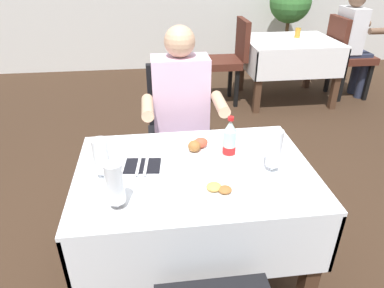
# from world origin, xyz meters

# --- Properties ---
(ground_plane) EXTENTS (11.00, 11.00, 0.00)m
(ground_plane) POSITION_xyz_m (0.00, 0.00, 0.00)
(ground_plane) COLOR #382619
(main_dining_table) EXTENTS (1.13, 0.78, 0.73)m
(main_dining_table) POSITION_xyz_m (0.05, -0.03, 0.56)
(main_dining_table) COLOR white
(main_dining_table) RESTS_ON ground
(chair_far_diner_seat) EXTENTS (0.44, 0.50, 0.97)m
(chair_far_diner_seat) POSITION_xyz_m (0.05, 0.76, 0.55)
(chair_far_diner_seat) COLOR black
(chair_far_diner_seat) RESTS_ON ground
(seated_diner_far) EXTENTS (0.50, 0.46, 1.26)m
(seated_diner_far) POSITION_xyz_m (0.05, 0.65, 0.71)
(seated_diner_far) COLOR #282D42
(seated_diner_far) RESTS_ON ground
(plate_near_camera) EXTENTS (0.23, 0.23, 0.04)m
(plate_near_camera) POSITION_xyz_m (0.12, -0.23, 0.74)
(plate_near_camera) COLOR white
(plate_near_camera) RESTS_ON main_dining_table
(plate_far_diner) EXTENTS (0.25, 0.25, 0.07)m
(plate_far_diner) POSITION_xyz_m (0.09, 0.14, 0.75)
(plate_far_diner) COLOR white
(plate_far_diner) RESTS_ON main_dining_table
(beer_glass_left) EXTENTS (0.07, 0.07, 0.20)m
(beer_glass_left) POSITION_xyz_m (-0.38, -0.04, 0.83)
(beer_glass_left) COLOR white
(beer_glass_left) RESTS_ON main_dining_table
(beer_glass_middle) EXTENTS (0.07, 0.07, 0.21)m
(beer_glass_middle) POSITION_xyz_m (0.41, -0.09, 0.85)
(beer_glass_middle) COLOR white
(beer_glass_middle) RESTS_ON main_dining_table
(beer_glass_right) EXTENTS (0.07, 0.07, 0.21)m
(beer_glass_right) POSITION_xyz_m (-0.30, -0.27, 0.84)
(beer_glass_right) COLOR white
(beer_glass_right) RESTS_ON main_dining_table
(cola_bottle_primary) EXTENTS (0.06, 0.06, 0.25)m
(cola_bottle_primary) POSITION_xyz_m (0.22, 0.00, 0.84)
(cola_bottle_primary) COLOR silver
(cola_bottle_primary) RESTS_ON main_dining_table
(napkin_cutlery_set) EXTENTS (0.18, 0.19, 0.01)m
(napkin_cutlery_set) POSITION_xyz_m (-0.20, 0.03, 0.74)
(napkin_cutlery_set) COLOR black
(napkin_cutlery_set) RESTS_ON main_dining_table
(background_dining_table) EXTENTS (1.04, 0.86, 0.73)m
(background_dining_table) POSITION_xyz_m (1.51, 2.53, 0.56)
(background_dining_table) COLOR white
(background_dining_table) RESTS_ON ground
(background_chair_left) EXTENTS (0.50, 0.44, 0.97)m
(background_chair_left) POSITION_xyz_m (0.78, 2.53, 0.55)
(background_chair_left) COLOR #4C2319
(background_chair_left) RESTS_ON ground
(background_chair_right) EXTENTS (0.50, 0.44, 0.97)m
(background_chair_right) POSITION_xyz_m (2.24, 2.53, 0.55)
(background_chair_right) COLOR #4C2319
(background_chair_right) RESTS_ON ground
(background_patron) EXTENTS (0.46, 0.50, 1.26)m
(background_patron) POSITION_xyz_m (2.28, 2.53, 0.71)
(background_patron) COLOR #282D42
(background_patron) RESTS_ON ground
(background_table_tumbler) EXTENTS (0.06, 0.06, 0.11)m
(background_table_tumbler) POSITION_xyz_m (1.62, 2.61, 0.79)
(background_table_tumbler) COLOR #C68928
(background_table_tumbler) RESTS_ON background_dining_table
(potted_plant_corner) EXTENTS (0.58, 0.58, 1.29)m
(potted_plant_corner) POSITION_xyz_m (1.87, 3.57, 0.86)
(potted_plant_corner) COLOR brown
(potted_plant_corner) RESTS_ON ground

